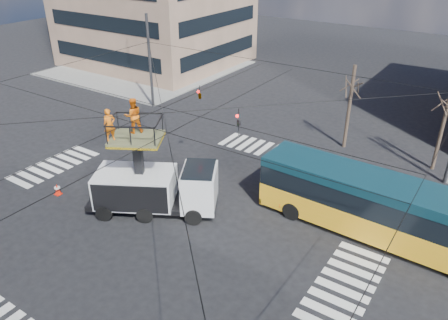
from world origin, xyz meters
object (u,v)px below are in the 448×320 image
at_px(traffic_cone, 57,189).
at_px(worker_ground, 120,181).
at_px(city_bus, 389,210).
at_px(utility_truck, 155,178).
at_px(flagger, 282,197).

xyz_separation_m(traffic_cone, worker_ground, (3.12, 2.09, 0.52)).
bearing_deg(city_bus, traffic_cone, -157.47).
bearing_deg(utility_truck, city_bus, -7.94).
bearing_deg(city_bus, utility_truck, -156.58).
xyz_separation_m(utility_truck, worker_ground, (-2.86, 0.05, -1.19)).
height_order(utility_truck, flagger, utility_truck).
distance_m(traffic_cone, worker_ground, 3.79).
relative_size(traffic_cone, worker_ground, 0.40).
bearing_deg(worker_ground, traffic_cone, 119.32).
bearing_deg(worker_ground, flagger, -71.05).
xyz_separation_m(utility_truck, city_bus, (11.23, 4.39, -0.33)).
relative_size(utility_truck, worker_ground, 4.17).
distance_m(utility_truck, city_bus, 12.06).
bearing_deg(traffic_cone, utility_truck, 18.77).
height_order(utility_truck, traffic_cone, utility_truck).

